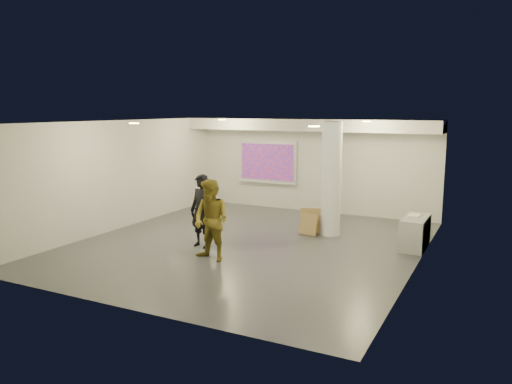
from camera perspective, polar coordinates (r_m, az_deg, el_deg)
The scene contains 19 objects.
floor at distance 12.41m, azimuth -0.83°, elevation -5.97°, with size 8.00×9.00×0.01m, color #34363C.
ceiling at distance 11.96m, azimuth -0.87°, elevation 8.01°, with size 8.00×9.00×0.01m, color silver.
wall_back at distance 16.19m, azimuth 6.53°, elevation 3.03°, with size 8.00×0.01×3.00m, color silver.
wall_front at distance 8.43m, azimuth -15.12°, elevation -3.27°, with size 8.00×0.01×3.00m, color silver.
wall_left at distance 14.37m, azimuth -15.16°, elevation 1.93°, with size 0.01×9.00×3.00m, color silver.
wall_right at distance 10.87m, azimuth 18.21°, elevation -0.58°, with size 0.01×9.00×3.00m, color silver.
soffit_band at distance 15.58m, azimuth 5.92°, elevation 7.66°, with size 8.00×1.10×0.36m, color silver.
downlight_nw at distance 15.22m, azimuth -3.90°, elevation 8.24°, with size 0.22×0.22×0.02m, color #EADD75.
downlight_ne at distance 13.53m, azimuth 12.53°, elevation 7.88°, with size 0.22×0.22×0.02m, color #EADD75.
downlight_sw at distance 11.95m, azimuth -13.77°, elevation 7.64°, with size 0.22×0.22×0.02m, color #EADD75.
downlight_se at distance 9.70m, azimuth 6.66°, elevation 7.46°, with size 0.22×0.22×0.02m, color #EADD75.
column at distance 13.17m, azimuth 8.60°, elevation 1.49°, with size 0.52×0.52×3.00m, color white.
projection_screen at distance 16.76m, azimuth 1.32°, elevation 3.40°, with size 2.10×0.13×1.42m.
credenza at distance 12.61m, azimuth 17.72°, elevation -4.43°, with size 0.54×1.29×0.75m, color #939699.
papers_stack at distance 12.68m, azimuth 17.67°, elevation -2.55°, with size 0.27×0.35×0.02m, color white.
cardboard_back at distance 13.50m, azimuth 6.40°, elevation -3.28°, with size 0.62×0.06×0.67m, color olive.
cardboard_front at distance 13.30m, azimuth 6.03°, elevation -3.71°, with size 0.52×0.05×0.57m, color olive.
woman at distance 12.05m, azimuth -6.23°, elevation -2.17°, with size 0.65×0.42×1.77m, color black.
man at distance 10.97m, azimuth -5.13°, elevation -3.24°, with size 0.88×0.68×1.80m, color olive.
Camera 1 is at (5.52, -10.61, 3.32)m, focal length 35.00 mm.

